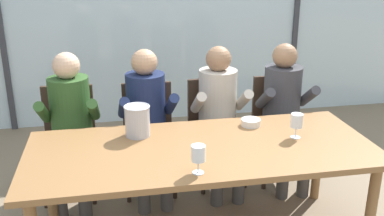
{
  "coord_description": "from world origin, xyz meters",
  "views": [
    {
      "loc": [
        -0.57,
        -2.61,
        1.95
      ],
      "look_at": [
        0.0,
        0.35,
        0.87
      ],
      "focal_mm": 41.42,
      "sensor_mm": 36.0,
      "label": 1
    }
  ],
  "objects_px": {
    "chair_left_of_center": "(148,128)",
    "chair_right_of_center": "(278,119)",
    "person_navy_polo": "(147,114)",
    "tasting_bowl": "(251,122)",
    "ice_bucket_primary": "(137,120)",
    "wine_glass_by_left_taster": "(198,154)",
    "person_beige_jumper": "(220,109)",
    "wine_glass_near_bucket": "(297,121)",
    "person_olive_shirt": "(70,119)",
    "person_charcoal_jacket": "(285,105)",
    "chair_near_curtain": "(69,132)",
    "dining_table": "(202,156)",
    "chair_center": "(214,122)"
  },
  "relations": [
    {
      "from": "chair_left_of_center",
      "to": "chair_right_of_center",
      "type": "height_order",
      "value": "same"
    },
    {
      "from": "person_navy_polo",
      "to": "tasting_bowl",
      "type": "distance_m",
      "value": 0.85
    },
    {
      "from": "ice_bucket_primary",
      "to": "wine_glass_by_left_taster",
      "type": "height_order",
      "value": "ice_bucket_primary"
    },
    {
      "from": "person_beige_jumper",
      "to": "wine_glass_near_bucket",
      "type": "xyz_separation_m",
      "value": [
        0.36,
        -0.72,
        0.15
      ]
    },
    {
      "from": "person_olive_shirt",
      "to": "chair_left_of_center",
      "type": "bearing_deg",
      "value": 13.4
    },
    {
      "from": "wine_glass_near_bucket",
      "to": "person_beige_jumper",
      "type": "bearing_deg",
      "value": 116.16
    },
    {
      "from": "chair_right_of_center",
      "to": "wine_glass_near_bucket",
      "type": "distance_m",
      "value": 0.93
    },
    {
      "from": "person_olive_shirt",
      "to": "person_navy_polo",
      "type": "relative_size",
      "value": 1.0
    },
    {
      "from": "person_charcoal_jacket",
      "to": "person_olive_shirt",
      "type": "bearing_deg",
      "value": -177.33
    },
    {
      "from": "chair_right_of_center",
      "to": "person_beige_jumper",
      "type": "relative_size",
      "value": 0.74
    },
    {
      "from": "chair_right_of_center",
      "to": "person_beige_jumper",
      "type": "bearing_deg",
      "value": -165.22
    },
    {
      "from": "person_olive_shirt",
      "to": "wine_glass_near_bucket",
      "type": "distance_m",
      "value": 1.73
    },
    {
      "from": "chair_left_of_center",
      "to": "person_olive_shirt",
      "type": "relative_size",
      "value": 0.74
    },
    {
      "from": "person_olive_shirt",
      "to": "wine_glass_by_left_taster",
      "type": "height_order",
      "value": "person_olive_shirt"
    },
    {
      "from": "tasting_bowl",
      "to": "wine_glass_near_bucket",
      "type": "bearing_deg",
      "value": -49.31
    },
    {
      "from": "chair_near_curtain",
      "to": "person_navy_polo",
      "type": "height_order",
      "value": "person_navy_polo"
    },
    {
      "from": "dining_table",
      "to": "person_olive_shirt",
      "type": "bearing_deg",
      "value": 139.97
    },
    {
      "from": "chair_right_of_center",
      "to": "tasting_bowl",
      "type": "relative_size",
      "value": 6.23
    },
    {
      "from": "dining_table",
      "to": "chair_near_curtain",
      "type": "height_order",
      "value": "chair_near_curtain"
    },
    {
      "from": "chair_left_of_center",
      "to": "ice_bucket_primary",
      "type": "relative_size",
      "value": 4.08
    },
    {
      "from": "chair_near_curtain",
      "to": "chair_right_of_center",
      "type": "bearing_deg",
      "value": 1.17
    },
    {
      "from": "chair_near_curtain",
      "to": "person_beige_jumper",
      "type": "distance_m",
      "value": 1.27
    },
    {
      "from": "chair_left_of_center",
      "to": "wine_glass_by_left_taster",
      "type": "relative_size",
      "value": 5.16
    },
    {
      "from": "person_olive_shirt",
      "to": "wine_glass_by_left_taster",
      "type": "relative_size",
      "value": 7.0
    },
    {
      "from": "chair_center",
      "to": "ice_bucket_primary",
      "type": "height_order",
      "value": "ice_bucket_primary"
    },
    {
      "from": "chair_right_of_center",
      "to": "person_navy_polo",
      "type": "distance_m",
      "value": 1.19
    },
    {
      "from": "tasting_bowl",
      "to": "chair_center",
      "type": "bearing_deg",
      "value": 101.46
    },
    {
      "from": "ice_bucket_primary",
      "to": "chair_right_of_center",
      "type": "bearing_deg",
      "value": 25.12
    },
    {
      "from": "chair_near_curtain",
      "to": "chair_right_of_center",
      "type": "xyz_separation_m",
      "value": [
        1.82,
        -0.05,
        0.0
      ]
    },
    {
      "from": "chair_left_of_center",
      "to": "chair_right_of_center",
      "type": "xyz_separation_m",
      "value": [
        1.16,
        -0.01,
        0.0
      ]
    },
    {
      "from": "person_charcoal_jacket",
      "to": "person_navy_polo",
      "type": "bearing_deg",
      "value": -177.33
    },
    {
      "from": "chair_right_of_center",
      "to": "ice_bucket_primary",
      "type": "height_order",
      "value": "ice_bucket_primary"
    },
    {
      "from": "person_navy_polo",
      "to": "tasting_bowl",
      "type": "xyz_separation_m",
      "value": [
        0.72,
        -0.45,
        0.05
      ]
    },
    {
      "from": "dining_table",
      "to": "wine_glass_near_bucket",
      "type": "relative_size",
      "value": 13.19
    },
    {
      "from": "chair_center",
      "to": "person_navy_polo",
      "type": "bearing_deg",
      "value": -170.48
    },
    {
      "from": "chair_center",
      "to": "person_navy_polo",
      "type": "relative_size",
      "value": 0.74
    },
    {
      "from": "wine_glass_near_bucket",
      "to": "ice_bucket_primary",
      "type": "bearing_deg",
      "value": 167.16
    },
    {
      "from": "chair_near_curtain",
      "to": "wine_glass_by_left_taster",
      "type": "distance_m",
      "value": 1.55
    },
    {
      "from": "person_olive_shirt",
      "to": "person_beige_jumper",
      "type": "height_order",
      "value": "same"
    },
    {
      "from": "dining_table",
      "to": "person_beige_jumper",
      "type": "xyz_separation_m",
      "value": [
        0.31,
        0.75,
        0.04
      ]
    },
    {
      "from": "wine_glass_by_left_taster",
      "to": "wine_glass_near_bucket",
      "type": "distance_m",
      "value": 0.86
    },
    {
      "from": "chair_near_curtain",
      "to": "person_olive_shirt",
      "type": "bearing_deg",
      "value": -75.18
    },
    {
      "from": "person_charcoal_jacket",
      "to": "ice_bucket_primary",
      "type": "bearing_deg",
      "value": -156.86
    },
    {
      "from": "chair_right_of_center",
      "to": "wine_glass_near_bucket",
      "type": "bearing_deg",
      "value": -101.61
    },
    {
      "from": "chair_right_of_center",
      "to": "person_navy_polo",
      "type": "xyz_separation_m",
      "value": [
        -1.17,
        -0.12,
        0.17
      ]
    },
    {
      "from": "person_olive_shirt",
      "to": "chair_center",
      "type": "bearing_deg",
      "value": 9.46
    },
    {
      "from": "chair_right_of_center",
      "to": "chair_near_curtain",
      "type": "bearing_deg",
      "value": -178.72
    },
    {
      "from": "ice_bucket_primary",
      "to": "person_beige_jumper",
      "type": "bearing_deg",
      "value": 33.93
    },
    {
      "from": "ice_bucket_primary",
      "to": "tasting_bowl",
      "type": "xyz_separation_m",
      "value": [
        0.83,
        0.03,
        -0.09
      ]
    },
    {
      "from": "chair_center",
      "to": "person_navy_polo",
      "type": "xyz_separation_m",
      "value": [
        -0.6,
        -0.16,
        0.17
      ]
    }
  ]
}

